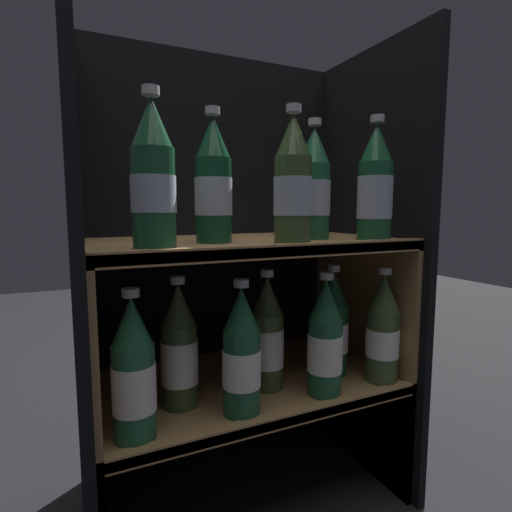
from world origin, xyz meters
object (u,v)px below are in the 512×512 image
bottle_lower_front_1 (242,356)px  bottle_lower_front_3 (383,332)px  bottle_lower_front_2 (325,342)px  bottle_lower_front_0 (134,374)px  bottle_lower_back_1 (267,337)px  bottle_upper_front_2 (375,187)px  bottle_lower_back_0 (179,350)px  bottle_upper_front_0 (153,179)px  bottle_upper_back_0 (213,185)px  bottle_upper_front_1 (293,184)px  bottle_upper_back_1 (314,187)px  bottle_lower_back_2 (333,326)px

bottle_lower_front_1 → bottle_lower_front_3: size_ratio=1.00×
bottle_lower_front_1 → bottle_lower_front_2: (0.19, -0.00, -0.00)m
bottle_lower_front_0 → bottle_lower_back_1: same height
bottle_upper_front_2 → bottle_lower_back_0: bearing=168.7°
bottle_upper_front_2 → bottle_upper_front_0: bearing=180.0°
bottle_upper_front_2 → bottle_lower_front_2: (-0.12, -0.00, -0.31)m
bottle_upper_front_0 → bottle_lower_back_0: bottle_upper_front_0 is taller
bottle_lower_back_1 → bottle_upper_front_2: bearing=-20.8°
bottle_upper_front_0 → bottle_upper_front_2: 0.45m
bottle_upper_back_0 → bottle_lower_back_0: bottle_upper_back_0 is taller
bottle_lower_front_2 → bottle_lower_front_3: size_ratio=1.00×
bottle_upper_front_1 → bottle_lower_front_2: 0.33m
bottle_upper_front_0 → bottle_lower_back_1: bottle_upper_front_0 is taller
bottle_upper_front_0 → bottle_upper_back_1: 0.36m
bottle_upper_front_1 → bottle_upper_front_2: (0.20, 0.00, -0.00)m
bottle_upper_back_1 → bottle_lower_front_2: (-0.02, -0.08, -0.32)m
bottle_upper_back_0 → bottle_lower_front_0: bearing=-154.9°
bottle_upper_front_2 → bottle_lower_back_1: (-0.21, 0.08, -0.31)m
bottle_upper_back_1 → bottle_lower_back_0: 0.44m
bottle_upper_front_2 → bottle_lower_front_2: size_ratio=1.00×
bottle_lower_front_3 → bottle_lower_back_1: (-0.24, 0.08, -0.00)m
bottle_upper_front_0 → bottle_lower_back_0: 0.33m
bottle_lower_front_2 → bottle_lower_back_0: bearing=164.2°
bottle_upper_front_1 → bottle_lower_back_2: size_ratio=1.00×
bottle_upper_back_0 → bottle_lower_back_2: bearing=0.0°
bottle_lower_back_2 → bottle_upper_front_1: bearing=-153.0°
bottle_upper_front_2 → bottle_lower_back_0: bottle_upper_front_2 is taller
bottle_upper_front_1 → bottle_upper_front_2: same height
bottle_upper_back_0 → bottle_lower_front_1: 0.33m
bottle_upper_back_0 → bottle_lower_front_3: size_ratio=1.00×
bottle_upper_front_2 → bottle_lower_front_0: (-0.49, 0.00, -0.31)m
bottle_upper_front_1 → bottle_lower_front_3: bottle_upper_front_1 is taller
bottle_upper_front_0 → bottle_lower_front_0: size_ratio=1.00×
bottle_lower_front_3 → bottle_lower_front_2: bearing=-180.0°
bottle_lower_back_1 → bottle_lower_back_0: bearing=180.0°
bottle_lower_front_1 → bottle_lower_back_2: same height
bottle_lower_front_0 → bottle_lower_back_0: size_ratio=1.00×
bottle_upper_back_1 → bottle_lower_front_1: bearing=-158.7°
bottle_upper_back_0 → bottle_upper_front_1: bearing=-31.8°
bottle_upper_front_1 → bottle_lower_back_1: size_ratio=1.00×
bottle_upper_front_1 → bottle_upper_front_2: size_ratio=1.00×
bottle_upper_back_1 → bottle_lower_front_0: size_ratio=1.00×
bottle_lower_back_0 → bottle_lower_back_2: bearing=-0.0°
bottle_upper_front_2 → bottle_lower_back_0: (-0.40, 0.08, -0.31)m
bottle_upper_front_1 → bottle_lower_front_3: 0.39m
bottle_upper_back_0 → bottle_lower_back_0: size_ratio=1.00×
bottle_upper_back_0 → bottle_lower_back_1: bottle_upper_back_0 is taller
bottle_upper_back_0 → bottle_lower_front_0: size_ratio=1.00×
bottle_upper_front_2 → bottle_lower_front_1: bearing=180.0°
bottle_upper_front_0 → bottle_lower_front_1: bottle_upper_front_0 is taller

